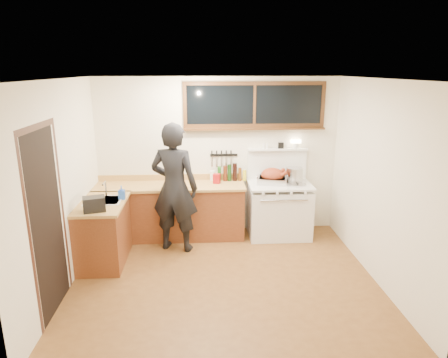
{
  "coord_description": "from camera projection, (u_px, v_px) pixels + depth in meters",
  "views": [
    {
      "loc": [
        -0.29,
        -4.79,
        2.72
      ],
      "look_at": [
        0.05,
        0.85,
        1.15
      ],
      "focal_mm": 32.0,
      "sensor_mm": 36.0,
      "label": 1
    }
  ],
  "objects": [
    {
      "name": "pot_lid",
      "position": [
        298.0,
        184.0,
        6.43
      ],
      "size": [
        0.33,
        0.33,
        0.04
      ],
      "color": "silver",
      "rests_on": "vintage_stove"
    },
    {
      "name": "counter_back",
      "position": [
        170.0,
        211.0,
        6.58
      ],
      "size": [
        2.44,
        0.64,
        1.0
      ],
      "color": "#622E15",
      "rests_on": "ground"
    },
    {
      "name": "left_doorway",
      "position": [
        48.0,
        221.0,
        4.41
      ],
      "size": [
        0.02,
        1.04,
        2.17
      ],
      "color": "black",
      "rests_on": "ground"
    },
    {
      "name": "coffee_tin",
      "position": [
        217.0,
        179.0,
        6.52
      ],
      "size": [
        0.13,
        0.12,
        0.16
      ],
      "color": "#9F1114",
      "rests_on": "counter_back"
    },
    {
      "name": "room_shell",
      "position": [
        224.0,
        158.0,
        4.91
      ],
      "size": [
        4.1,
        3.6,
        2.65
      ],
      "color": "#ECE5CD",
      "rests_on": "ground"
    },
    {
      "name": "stockpot",
      "position": [
        294.0,
        175.0,
        6.56
      ],
      "size": [
        0.33,
        0.33,
        0.25
      ],
      "color": "silver",
      "rests_on": "vintage_stove"
    },
    {
      "name": "counter_left",
      "position": [
        104.0,
        232.0,
        5.73
      ],
      "size": [
        0.64,
        1.09,
        0.9
      ],
      "color": "#622E15",
      "rests_on": "ground"
    },
    {
      "name": "vintage_stove",
      "position": [
        279.0,
        209.0,
        6.64
      ],
      "size": [
        1.02,
        0.74,
        1.57
      ],
      "color": "white",
      "rests_on": "ground"
    },
    {
      "name": "sink_unit",
      "position": [
        104.0,
        204.0,
        5.7
      ],
      "size": [
        0.5,
        0.45,
        0.37
      ],
      "color": "white",
      "rests_on": "counter_left"
    },
    {
      "name": "pitcher",
      "position": [
        212.0,
        176.0,
        6.7
      ],
      "size": [
        0.11,
        0.11,
        0.16
      ],
      "color": "white",
      "rests_on": "counter_back"
    },
    {
      "name": "ground_plane",
      "position": [
        224.0,
        279.0,
        5.35
      ],
      "size": [
        4.0,
        3.5,
        0.02
      ],
      "primitive_type": "cube",
      "color": "brown"
    },
    {
      "name": "roast_turkey",
      "position": [
        273.0,
        177.0,
        6.52
      ],
      "size": [
        0.54,
        0.45,
        0.26
      ],
      "color": "silver",
      "rests_on": "vintage_stove"
    },
    {
      "name": "toaster",
      "position": [
        94.0,
        204.0,
        5.25
      ],
      "size": [
        0.32,
        0.26,
        0.19
      ],
      "color": "black",
      "rests_on": "counter_left"
    },
    {
      "name": "man",
      "position": [
        174.0,
        188.0,
        5.99
      ],
      "size": [
        0.83,
        0.66,
        1.98
      ],
      "color": "black",
      "rests_on": "ground"
    },
    {
      "name": "saucepan",
      "position": [
        274.0,
        175.0,
        6.78
      ],
      "size": [
        0.21,
        0.3,
        0.13
      ],
      "color": "silver",
      "rests_on": "vintage_stove"
    },
    {
      "name": "back_window",
      "position": [
        254.0,
        110.0,
        6.49
      ],
      "size": [
        2.32,
        0.13,
        0.77
      ],
      "color": "black",
      "rests_on": "room_shell"
    },
    {
      "name": "cutting_board",
      "position": [
        174.0,
        183.0,
        6.38
      ],
      "size": [
        0.37,
        0.28,
        0.13
      ],
      "color": "tan",
      "rests_on": "counter_back"
    },
    {
      "name": "knife_strip",
      "position": [
        223.0,
        156.0,
        6.67
      ],
      "size": [
        0.46,
        0.03,
        0.28
      ],
      "color": "black",
      "rests_on": "room_shell"
    },
    {
      "name": "soap_bottle",
      "position": [
        122.0,
        193.0,
        5.72
      ],
      "size": [
        0.09,
        0.09,
        0.2
      ],
      "color": "blue",
      "rests_on": "counter_left"
    },
    {
      "name": "bottle_cluster",
      "position": [
        231.0,
        173.0,
        6.66
      ],
      "size": [
        0.48,
        0.07,
        0.3
      ],
      "color": "black",
      "rests_on": "counter_back"
    }
  ]
}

